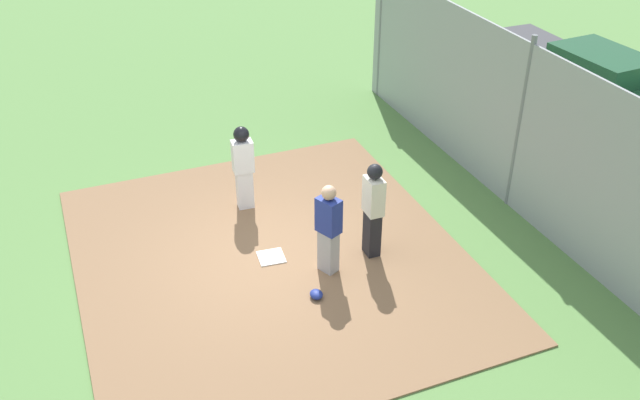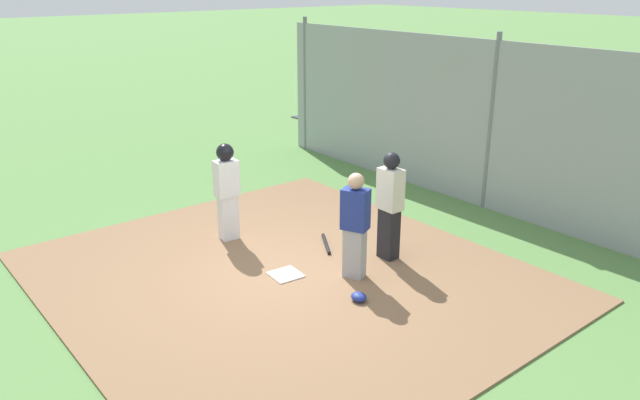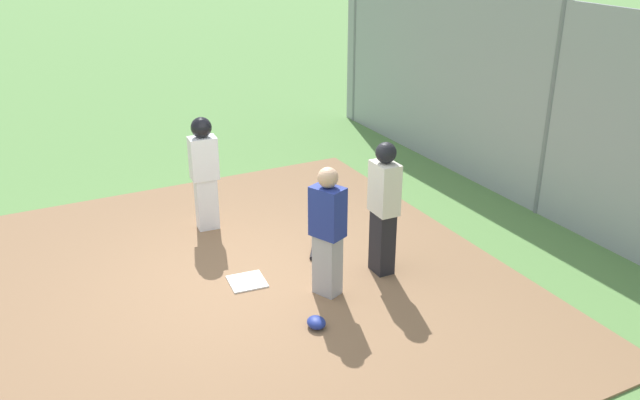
% 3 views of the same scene
% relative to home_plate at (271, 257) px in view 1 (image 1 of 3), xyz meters
% --- Properties ---
extents(ground_plane, '(140.00, 140.00, 0.00)m').
position_rel_home_plate_xyz_m(ground_plane, '(0.00, 0.00, -0.04)').
color(ground_plane, '#5B8947').
extents(dirt_infield, '(7.20, 6.40, 0.03)m').
position_rel_home_plate_xyz_m(dirt_infield, '(0.00, 0.00, -0.03)').
color(dirt_infield, '#896647').
rests_on(dirt_infield, ground_plane).
extents(home_plate, '(0.48, 0.48, 0.02)m').
position_rel_home_plate_xyz_m(home_plate, '(0.00, 0.00, 0.00)').
color(home_plate, white).
rests_on(home_plate, dirt_infield).
extents(catcher, '(0.45, 0.39, 1.62)m').
position_rel_home_plate_xyz_m(catcher, '(-0.67, -0.78, 0.83)').
color(catcher, '#9E9EA3').
rests_on(catcher, dirt_infield).
extents(umpire, '(0.38, 0.27, 1.74)m').
position_rel_home_plate_xyz_m(umpire, '(-0.52, -1.65, 0.91)').
color(umpire, black).
rests_on(umpire, dirt_infield).
extents(runner, '(0.29, 0.40, 1.68)m').
position_rel_home_plate_xyz_m(runner, '(1.75, -0.08, 0.95)').
color(runner, silver).
rests_on(runner, dirt_infield).
extents(baseball_bat, '(0.68, 0.46, 0.06)m').
position_rel_home_plate_xyz_m(baseball_bat, '(0.46, -1.18, 0.02)').
color(baseball_bat, black).
rests_on(baseball_bat, dirt_infield).
extents(catcher_mask, '(0.24, 0.20, 0.12)m').
position_rel_home_plate_xyz_m(catcher_mask, '(-1.28, -0.33, 0.05)').
color(catcher_mask, navy).
rests_on(catcher_mask, dirt_infield).
extents(backstop_fence, '(12.00, 0.10, 3.35)m').
position_rel_home_plate_xyz_m(backstop_fence, '(0.00, -4.82, 1.56)').
color(backstop_fence, '#93999E').
rests_on(backstop_fence, ground_plane).
extents(parked_car_green, '(4.31, 2.10, 1.28)m').
position_rel_home_plate_xyz_m(parked_car_green, '(3.11, -9.67, 0.57)').
color(parked_car_green, '#235B38').
rests_on(parked_car_green, parking_lot).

